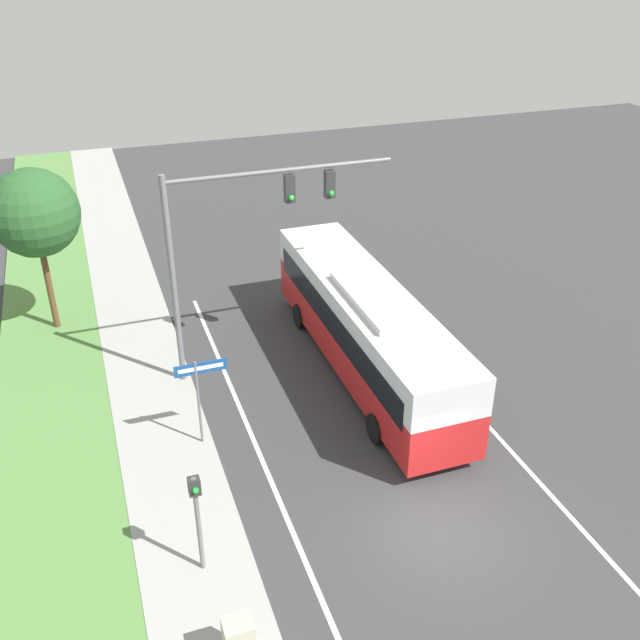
# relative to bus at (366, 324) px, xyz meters

# --- Properties ---
(ground_plane) EXTENTS (80.00, 80.00, 0.00)m
(ground_plane) POSITION_rel_bus_xyz_m (-1.12, -7.65, -1.92)
(ground_plane) COLOR #38383A
(sidewalk) EXTENTS (2.80, 80.00, 0.12)m
(sidewalk) POSITION_rel_bus_xyz_m (-7.32, -7.65, -1.86)
(sidewalk) COLOR #9E9E99
(sidewalk) RESTS_ON ground_plane
(grass_verge) EXTENTS (3.60, 80.00, 0.10)m
(grass_verge) POSITION_rel_bus_xyz_m (-10.52, -7.65, -1.87)
(grass_verge) COLOR #568442
(grass_verge) RESTS_ON ground_plane
(lane_divider_near) EXTENTS (0.14, 30.00, 0.01)m
(lane_divider_near) POSITION_rel_bus_xyz_m (-4.72, -7.65, -1.92)
(lane_divider_near) COLOR silver
(lane_divider_near) RESTS_ON ground_plane
(lane_divider_far) EXTENTS (0.14, 30.00, 0.01)m
(lane_divider_far) POSITION_rel_bus_xyz_m (2.48, -7.65, -1.92)
(lane_divider_far) COLOR silver
(lane_divider_far) RESTS_ON ground_plane
(bus) EXTENTS (2.65, 12.17, 3.46)m
(bus) POSITION_rel_bus_xyz_m (0.00, 0.00, 0.00)
(bus) COLOR red
(bus) RESTS_ON ground_plane
(signal_gantry) EXTENTS (7.55, 0.41, 7.38)m
(signal_gantry) POSITION_rel_bus_xyz_m (-3.97, 1.46, 3.38)
(signal_gantry) COLOR slate
(signal_gantry) RESTS_ON ground_plane
(pedestrian_signal) EXTENTS (0.28, 0.34, 2.95)m
(pedestrian_signal) POSITION_rel_bus_xyz_m (-7.17, -6.99, 0.10)
(pedestrian_signal) COLOR slate
(pedestrian_signal) RESTS_ON ground_plane
(street_sign) EXTENTS (1.55, 0.08, 2.98)m
(street_sign) POSITION_rel_bus_xyz_m (-6.15, -2.16, 0.19)
(street_sign) COLOR slate
(street_sign) RESTS_ON ground_plane
(roadside_tree) EXTENTS (3.25, 3.25, 6.32)m
(roadside_tree) POSITION_rel_bus_xyz_m (-10.22, 6.82, 2.86)
(roadside_tree) COLOR brown
(roadside_tree) RESTS_ON grass_verge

